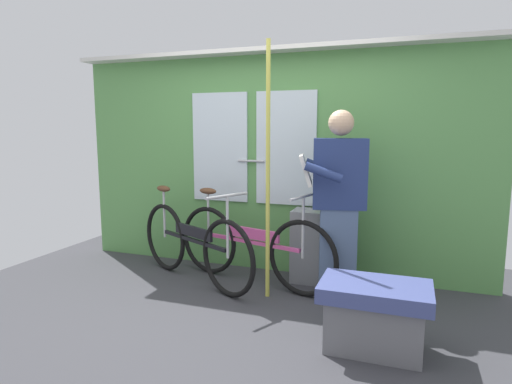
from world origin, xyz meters
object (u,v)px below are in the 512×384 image
bicycle_near_door (251,246)px  bench_seat_corner (374,315)px  trash_bin_by_wall (314,246)px  handrail_pole (268,173)px  passenger_reading_newspaper (338,201)px  bicycle_leaning_behind (193,244)px

bicycle_near_door → bench_seat_corner: 1.48m
trash_bin_by_wall → bench_seat_corner: (0.64, -1.13, -0.10)m
bicycle_near_door → bench_seat_corner: bearing=-21.7°
bicycle_near_door → handrail_pole: bearing=-30.7°
handrail_pole → trash_bin_by_wall: bearing=59.4°
passenger_reading_newspaper → bicycle_leaning_behind: bearing=-9.4°
trash_bin_by_wall → handrail_pole: bearing=-120.6°
passenger_reading_newspaper → trash_bin_by_wall: size_ratio=2.32×
bicycle_near_door → bench_seat_corner: size_ratio=2.40×
bicycle_leaning_behind → trash_bin_by_wall: bicycle_leaning_behind is taller
handrail_pole → bench_seat_corner: bearing=-34.1°
passenger_reading_newspaper → bench_seat_corner: (0.38, -0.82, -0.60)m
passenger_reading_newspaper → trash_bin_by_wall: bearing=-63.0°
trash_bin_by_wall → bench_seat_corner: bearing=-60.3°
passenger_reading_newspaper → bench_seat_corner: 1.08m
bench_seat_corner → bicycle_leaning_behind: bearing=156.5°
trash_bin_by_wall → handrail_pole: 0.93m
passenger_reading_newspaper → handrail_pole: 0.63m
passenger_reading_newspaper → bench_seat_corner: bearing=102.6°
bicycle_leaning_behind → passenger_reading_newspaper: 1.41m
bicycle_near_door → handrail_pole: (0.24, -0.25, 0.71)m
passenger_reading_newspaper → trash_bin_by_wall: 0.64m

